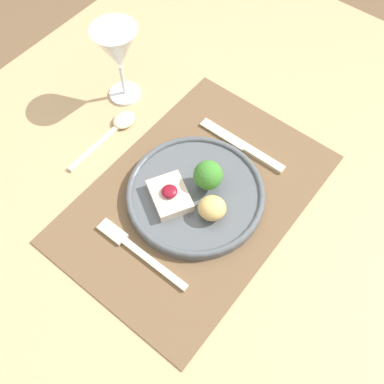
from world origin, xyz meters
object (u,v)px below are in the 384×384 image
object	(u,v)px
spoon	(117,127)
wine_glass_near	(117,51)
dinner_plate	(193,194)
fork	(136,249)
knife	(247,149)

from	to	relation	value
spoon	wine_glass_near	xyz separation A→B (m)	(0.08, 0.05, 0.11)
dinner_plate	wine_glass_near	size ratio (longest dim) A/B	1.49
spoon	wine_glass_near	distance (m)	0.15
spoon	wine_glass_near	bearing A→B (deg)	36.47
fork	dinner_plate	bearing A→B (deg)	-2.38
fork	spoon	world-z (taller)	spoon
dinner_plate	wine_glass_near	world-z (taller)	wine_glass_near
dinner_plate	wine_glass_near	bearing A→B (deg)	67.59
dinner_plate	fork	distance (m)	0.14
knife	wine_glass_near	bearing A→B (deg)	97.44
knife	dinner_plate	bearing A→B (deg)	173.72
dinner_plate	spoon	bearing A→B (deg)	81.46
dinner_plate	fork	xyz separation A→B (m)	(-0.14, 0.01, -0.01)
fork	wine_glass_near	distance (m)	0.37
knife	wine_glass_near	size ratio (longest dim) A/B	1.13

